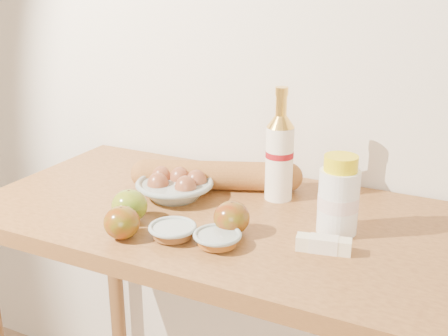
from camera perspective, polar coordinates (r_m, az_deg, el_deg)
The scene contains 12 objects.
back_wall at distance 1.50m, azimuth 6.34°, elevation 14.35°, with size 3.50×0.02×2.60m, color silver.
table at distance 1.36m, azimuth 0.57°, elevation -9.35°, with size 1.20×0.60×0.90m.
bourbon_bottle at distance 1.35m, azimuth 5.66°, elevation 1.34°, with size 0.09×0.09×0.28m.
cream_bottle at distance 1.21m, azimuth 11.56°, elevation -2.94°, with size 0.11×0.11×0.17m.
egg_bowl at distance 1.39m, azimuth -4.97°, elevation -1.89°, with size 0.22×0.22×0.07m.
baguette at distance 1.43m, azimuth -0.82°, elevation -0.74°, with size 0.44×0.24×0.07m.
apple_yellowgreen at distance 1.27m, azimuth -9.58°, elevation -3.80°, with size 0.09×0.09×0.07m.
apple_redgreen_front at distance 1.19m, azimuth -10.33°, elevation -5.47°, with size 0.09×0.09×0.07m.
apple_redgreen_right at distance 1.19m, azimuth 0.78°, elevation -5.08°, with size 0.09×0.09×0.07m.
sugar_bowl at distance 1.18m, azimuth -5.24°, elevation -6.40°, with size 0.11×0.11×0.03m.
syrup_bowl at distance 1.15m, azimuth -0.67°, elevation -7.20°, with size 0.12×0.12×0.03m.
butter_stick at distance 1.14m, azimuth 10.08°, elevation -7.66°, with size 0.11×0.05×0.03m.
Camera 1 is at (0.52, 0.11, 1.43)m, focal length 45.00 mm.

